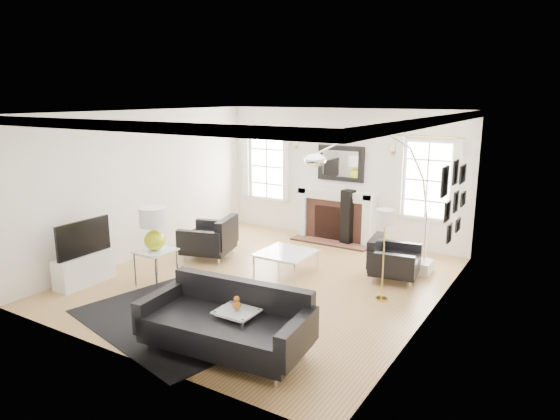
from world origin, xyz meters
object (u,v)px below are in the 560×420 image
Objects in this scene: sofa at (228,323)px; armchair_right at (391,260)px; armchair_left at (212,239)px; coffee_table at (286,254)px; gourd_lamp at (154,226)px; fireplace at (336,216)px; arc_floor_lamp at (373,197)px.

sofa reaches higher than armchair_right.
armchair_left is 1.22× the size of armchair_right.
coffee_table is (-1.65, -0.72, 0.04)m from armchair_right.
armchair_right is at bearing 12.12° from armchair_left.
armchair_left is at bearing 179.66° from coffee_table.
sofa is at bearing -25.40° from gourd_lamp.
coffee_table is at bearing -86.29° from fireplace.
arc_floor_lamp is (2.81, 2.25, 0.38)m from gourd_lamp.
arc_floor_lamp is at bearing 26.54° from coffee_table.
sofa is at bearing -47.67° from armchair_left.
armchair_left is 1.74m from gourd_lamp.
fireplace is 2.43m from armchair_right.
gourd_lamp reaches higher than armchair_right.
coffee_table is at bearing 106.44° from sofa.
fireplace is 1.74× the size of armchair_right.
armchair_right is (0.86, 3.42, -0.04)m from sofa.
armchair_right is 3.99m from gourd_lamp.
gourd_lamp is at bearing -143.76° from armchair_right.
sofa is at bearing -79.34° from fireplace.
fireplace is 5.13m from sofa.
coffee_table is 0.35× the size of arc_floor_lamp.
gourd_lamp is (-1.37, -3.94, 0.48)m from fireplace.
armchair_left is at bearing 95.43° from gourd_lamp.
gourd_lamp is at bearing -133.49° from coffee_table.
armchair_right is 0.38× the size of arc_floor_lamp.
armchair_left reaches higher than coffee_table.
arc_floor_lamp is (1.45, -1.69, 0.85)m from fireplace.
gourd_lamp is (-2.31, 1.10, 0.66)m from sofa.
gourd_lamp is (0.15, -1.61, 0.65)m from armchair_left.
fireplace is 1.43× the size of armchair_left.
fireplace is at bearing 130.54° from arc_floor_lamp.
gourd_lamp is at bearing -84.57° from armchair_left.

